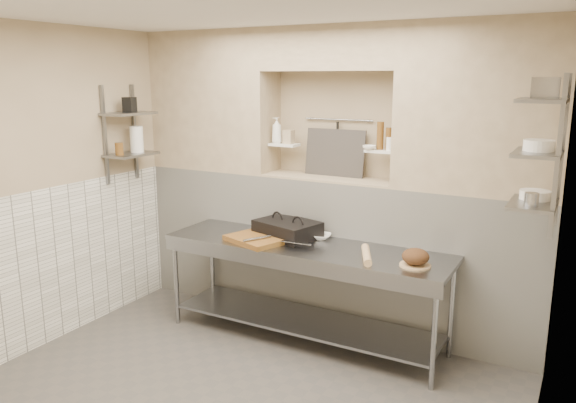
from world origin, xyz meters
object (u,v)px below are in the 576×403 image
Objects in this scene: jug_left at (137,139)px; mixing_bowl at (320,236)px; bowl_alcove at (369,148)px; panini_press at (287,229)px; bottle_soap at (277,130)px; cutting_board at (255,240)px; rolling_pin at (367,255)px; bread_loaf at (416,257)px; prep_table at (304,273)px.

mixing_bowl is at bearing 8.88° from jug_left.
bowl_alcove is 0.47× the size of jug_left.
panini_press is 0.99m from bottle_soap.
mixing_bowl is at bearing 37.90° from cutting_board.
panini_press is 0.91m from rolling_pin.
rolling_pin is 1.71× the size of bottle_soap.
rolling_pin is 2.60m from jug_left.
bread_loaf is at bearing -20.92° from bottle_soap.
cutting_board is 2.57× the size of mixing_bowl.
panini_press is 3.00× the size of bread_loaf.
mixing_bowl is 0.75× the size of jug_left.
jug_left is (-2.87, 0.03, 0.76)m from bread_loaf.
panini_press is (-0.26, 0.16, 0.33)m from prep_table.
cutting_board is at bearing -164.27° from prep_table.
panini_press is 3.28× the size of mixing_bowl.
prep_table is at bearing 171.60° from rolling_pin.
panini_press is at bearing 169.43° from bread_loaf.
panini_press is 5.29× the size of bowl_alcove.
panini_press is at bearing 57.95° from cutting_board.
mixing_bowl is 0.91× the size of bread_loaf.
jug_left is at bearing 179.48° from bread_loaf.
cutting_board is 1.05m from rolling_pin.
bread_loaf is (1.45, 0.05, 0.06)m from cutting_board.
prep_table is 6.02× the size of rolling_pin.
bottle_soap reaches higher than bowl_alcove.
mixing_bowl is at bearing -142.58° from bowl_alcove.
prep_table is at bearing 1.53° from jug_left.
cutting_board is at bearing -106.71° from panini_press.
bread_loaf reaches higher than cutting_board.
bread_loaf reaches higher than mixing_bowl.
jug_left is (-2.47, 0.04, 0.81)m from rolling_pin.
bottle_soap is at bearing 146.27° from panini_press.
prep_table is 0.45m from panini_press.
prep_table is 13.33× the size of mixing_bowl.
mixing_bowl is 1.14m from bottle_soap.
bread_loaf is (1.27, -0.24, 0.00)m from panini_press.
bowl_alcove is at bearing 110.95° from rolling_pin.
mixing_bowl is at bearing 31.25° from panini_press.
cutting_board is at bearing -142.10° from mixing_bowl.
prep_table is 5.18× the size of cutting_board.
jug_left is at bearing 177.04° from cutting_board.
jug_left is at bearing -171.12° from mixing_bowl.
bottle_soap is (-0.62, 0.29, 0.91)m from mixing_bowl.
bread_loaf is at bearing -43.00° from bowl_alcove.
prep_table is at bearing -42.56° from bottle_soap.
bowl_alcove is at bearing 37.70° from cutting_board.
bottle_soap reaches higher than mixing_bowl.
panini_press reaches higher than prep_table.
bowl_alcove reaches higher than rolling_pin.
rolling_pin is (0.61, -0.09, 0.29)m from prep_table.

